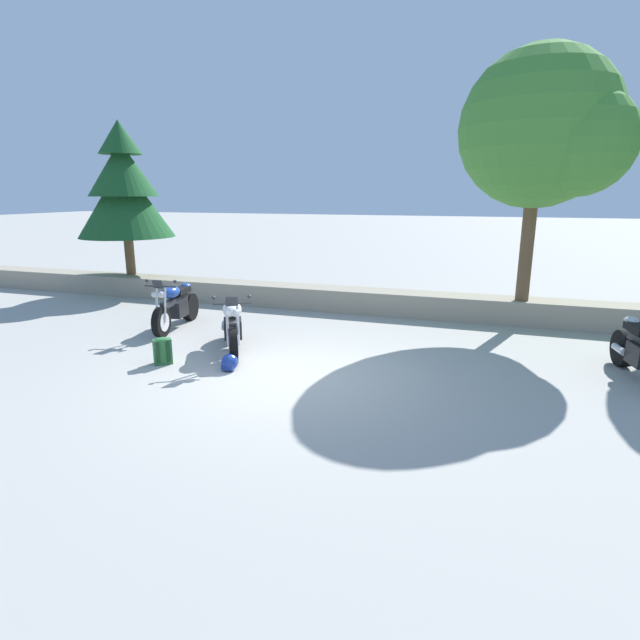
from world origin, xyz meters
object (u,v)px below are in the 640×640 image
(motorcycle_blue_near_left, at_px, (175,306))
(leafy_tree_mid_left, at_px, (547,132))
(pine_tree_far_left, at_px, (124,189))
(motorcycle_white_centre, at_px, (233,325))
(rider_backpack, at_px, (162,350))
(rider_helmet, at_px, (229,362))

(motorcycle_blue_near_left, distance_m, leafy_tree_mid_left, 8.47)
(motorcycle_blue_near_left, height_order, leafy_tree_mid_left, leafy_tree_mid_left)
(leafy_tree_mid_left, bearing_deg, motorcycle_blue_near_left, -160.35)
(motorcycle_blue_near_left, relative_size, pine_tree_far_left, 0.49)
(motorcycle_white_centre, bearing_deg, rider_backpack, -127.27)
(rider_helmet, bearing_deg, motorcycle_white_centre, 114.46)
(rider_backpack, xyz_separation_m, leafy_tree_mid_left, (6.09, 4.68, 3.80))
(motorcycle_white_centre, height_order, pine_tree_far_left, pine_tree_far_left)
(motorcycle_white_centre, bearing_deg, pine_tree_far_left, 143.45)
(rider_backpack, relative_size, leafy_tree_mid_left, 0.09)
(rider_backpack, xyz_separation_m, rider_helmet, (1.24, 0.06, -0.11))
(motorcycle_white_centre, xyz_separation_m, rider_helmet, (0.45, -0.99, -0.35))
(rider_backpack, bearing_deg, leafy_tree_mid_left, 37.57)
(rider_helmet, bearing_deg, motorcycle_blue_near_left, 139.51)
(rider_backpack, bearing_deg, motorcycle_blue_near_left, 118.63)
(motorcycle_blue_near_left, bearing_deg, leafy_tree_mid_left, 19.65)
(rider_helmet, relative_size, leafy_tree_mid_left, 0.05)
(pine_tree_far_left, bearing_deg, leafy_tree_mid_left, -2.04)
(motorcycle_blue_near_left, bearing_deg, rider_helmet, -40.49)
(motorcycle_blue_near_left, relative_size, rider_helmet, 7.35)
(leafy_tree_mid_left, bearing_deg, rider_helmet, -136.33)
(motorcycle_blue_near_left, bearing_deg, motorcycle_white_centre, -28.51)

